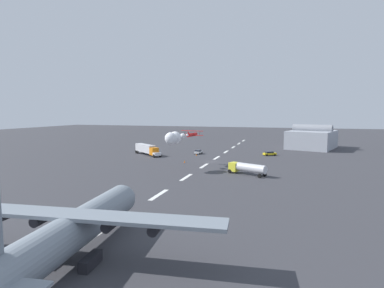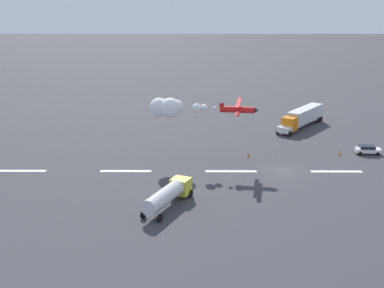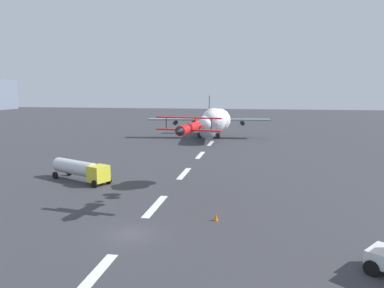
% 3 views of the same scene
% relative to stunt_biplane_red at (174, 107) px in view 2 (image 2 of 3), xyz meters
% --- Properties ---
extents(ground_plane, '(440.00, 440.00, 0.00)m').
position_rel_stunt_biplane_red_xyz_m(ground_plane, '(-17.28, 5.34, -8.96)').
color(ground_plane, '#38383D').
rests_on(ground_plane, ground).
extents(runway_stripe_4, '(8.00, 0.90, 0.01)m').
position_rel_stunt_biplane_red_xyz_m(runway_stripe_4, '(-25.52, 5.34, -8.95)').
color(runway_stripe_4, white).
rests_on(runway_stripe_4, ground).
extents(runway_stripe_5, '(8.00, 0.90, 0.01)m').
position_rel_stunt_biplane_red_xyz_m(runway_stripe_5, '(-9.04, 5.34, -8.95)').
color(runway_stripe_5, white).
rests_on(runway_stripe_5, ground).
extents(runway_stripe_6, '(8.00, 0.90, 0.01)m').
position_rel_stunt_biplane_red_xyz_m(runway_stripe_6, '(7.43, 5.34, -8.95)').
color(runway_stripe_6, white).
rests_on(runway_stripe_6, ground).
extents(runway_stripe_7, '(8.00, 0.90, 0.01)m').
position_rel_stunt_biplane_red_xyz_m(runway_stripe_7, '(23.91, 5.34, -8.95)').
color(runway_stripe_7, white).
rests_on(runway_stripe_7, ground).
extents(stunt_biplane_red, '(17.48, 7.02, 3.28)m').
position_rel_stunt_biplane_red_xyz_m(stunt_biplane_red, '(0.00, 0.00, 0.00)').
color(stunt_biplane_red, red).
extents(semi_truck_orange, '(11.44, 13.80, 3.70)m').
position_rel_stunt_biplane_red_xyz_m(semi_truck_orange, '(-25.07, -20.60, -6.82)').
color(semi_truck_orange, silver).
rests_on(semi_truck_orange, ground).
extents(fuel_tanker_truck, '(6.60, 10.08, 2.90)m').
position_rel_stunt_biplane_red_xyz_m(fuel_tanker_truck, '(0.12, 18.87, -7.21)').
color(fuel_tanker_truck, yellow).
rests_on(fuel_tanker_truck, ground).
extents(followme_car_yellow, '(4.29, 2.26, 1.52)m').
position_rel_stunt_biplane_red_xyz_m(followme_car_yellow, '(-33.07, -3.40, -8.15)').
color(followme_car_yellow, white).
rests_on(followme_car_yellow, ground).
extents(traffic_cone_near, '(0.44, 0.44, 0.75)m').
position_rel_stunt_biplane_red_xyz_m(traffic_cone_near, '(-28.11, -2.63, -8.58)').
color(traffic_cone_near, orange).
rests_on(traffic_cone_near, ground).
extents(traffic_cone_far, '(0.44, 0.44, 0.75)m').
position_rel_stunt_biplane_red_xyz_m(traffic_cone_far, '(-12.47, -1.84, -8.58)').
color(traffic_cone_far, orange).
rests_on(traffic_cone_far, ground).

